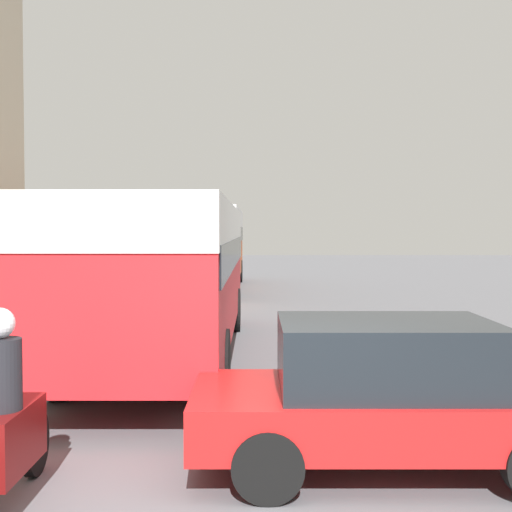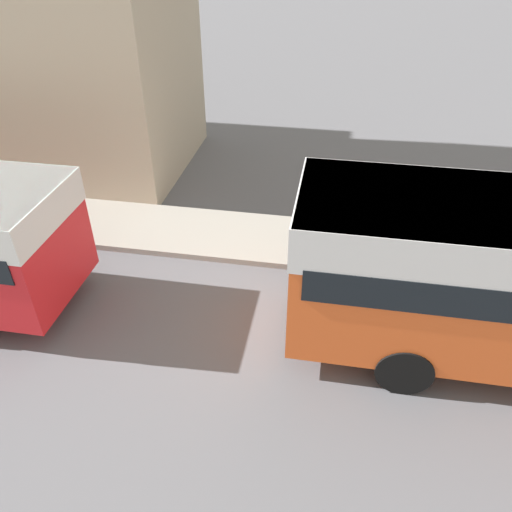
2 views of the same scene
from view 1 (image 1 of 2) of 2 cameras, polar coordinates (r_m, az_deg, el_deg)
name	(u,v)px [view 1 (image 1 of 2)]	position (r m, az deg, el deg)	size (l,w,h in m)	color
bus_lead	(172,258)	(13.30, -6.71, -0.18)	(2.50, 10.94, 2.81)	red
bus_following	(212,237)	(28.61, -3.58, 1.52)	(2.62, 10.92, 3.19)	#EA5B23
motorcycle_behind_lead	(7,429)	(6.56, -19.27, -12.96)	(0.38, 2.24, 1.73)	maroon
car_crossing	(389,393)	(7.28, 10.63, -10.69)	(3.81, 1.95, 1.48)	red
pedestrian_near_curb	(127,267)	(25.90, -10.30, -0.90)	(0.32, 0.32, 1.67)	#232838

